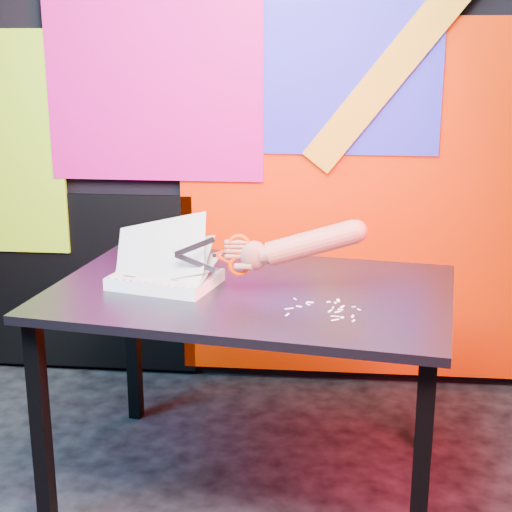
# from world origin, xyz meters

# --- Properties ---
(room) EXTENTS (3.01, 3.01, 2.71)m
(room) POSITION_xyz_m (0.00, 0.00, 1.35)
(room) COLOR black
(room) RESTS_ON ground
(backdrop) EXTENTS (2.88, 0.05, 2.08)m
(backdrop) POSITION_xyz_m (0.06, 1.46, 0.96)
(backdrop) COLOR red
(backdrop) RESTS_ON ground
(work_table) EXTENTS (1.45, 1.08, 0.75)m
(work_table) POSITION_xyz_m (0.26, 0.56, 0.67)
(work_table) COLOR black
(work_table) RESTS_ON ground
(printout_stack) EXTENTS (0.39, 0.33, 0.26)m
(printout_stack) POSITION_xyz_m (-0.03, 0.57, 0.78)
(printout_stack) COLOR silver
(printout_stack) RESTS_ON work_table
(scissors) EXTENTS (0.25, 0.02, 0.14)m
(scissors) POSITION_xyz_m (0.21, 0.51, 0.88)
(scissors) COLOR #B6B6B8
(scissors) RESTS_ON printout_stack
(hand_forearm) EXTENTS (0.45, 0.09, 0.17)m
(hand_forearm) POSITION_xyz_m (0.43, 0.52, 0.92)
(hand_forearm) COLOR brown
(hand_forearm) RESTS_ON work_table
(paper_clippings) EXTENTS (0.24, 0.21, 0.00)m
(paper_clippings) POSITION_xyz_m (0.52, 0.38, 0.75)
(paper_clippings) COLOR silver
(paper_clippings) RESTS_ON work_table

